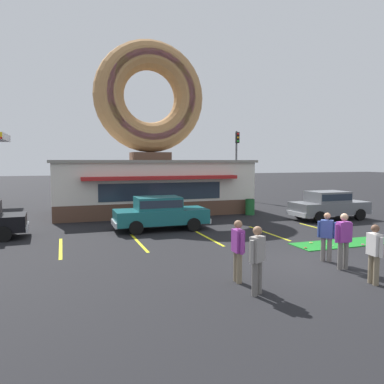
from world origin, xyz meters
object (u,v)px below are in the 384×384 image
(golf_ball, at_px, (333,246))
(pedestrian_hooded_kid, at_px, (238,248))
(pedestrian_leather_jacket_man, at_px, (374,251))
(pedestrian_beanie_man, at_px, (257,257))
(car_grey, at_px, (329,204))
(traffic_light_pole, at_px, (237,156))
(pedestrian_blue_sweater_man, at_px, (344,238))
(trash_bin, at_px, (250,207))
(pedestrian_clipboard_woman, at_px, (327,235))
(car_teal, at_px, (160,212))

(golf_ball, xyz_separation_m, pedestrian_hooded_kid, (-5.36, -2.60, 0.90))
(pedestrian_leather_jacket_man, height_order, pedestrian_beanie_man, pedestrian_beanie_man)
(pedestrian_leather_jacket_man, bearing_deg, car_grey, 56.53)
(pedestrian_hooded_kid, distance_m, pedestrian_beanie_man, 1.03)
(traffic_light_pole, bearing_deg, golf_ball, -103.56)
(golf_ball, height_order, car_grey, car_grey)
(pedestrian_blue_sweater_man, bearing_deg, pedestrian_hooded_kid, -179.31)
(pedestrian_leather_jacket_man, relative_size, pedestrian_beanie_man, 0.94)
(pedestrian_beanie_man, distance_m, trash_bin, 13.94)
(pedestrian_hooded_kid, xyz_separation_m, pedestrian_leather_jacket_man, (3.38, -1.35, -0.06))
(car_grey, relative_size, pedestrian_leather_jacket_man, 2.82)
(golf_ball, distance_m, pedestrian_clipboard_woman, 2.49)
(trash_bin, bearing_deg, pedestrian_clipboard_woman, -104.54)
(car_grey, distance_m, trash_bin, 4.57)
(golf_ball, bearing_deg, pedestrian_blue_sweater_man, -124.88)
(pedestrian_clipboard_woman, relative_size, traffic_light_pole, 0.28)
(car_teal, bearing_deg, trash_bin, 25.42)
(traffic_light_pole, bearing_deg, pedestrian_hooded_kid, -115.77)
(pedestrian_blue_sweater_man, bearing_deg, golf_ball, 55.12)
(car_teal, relative_size, pedestrian_leather_jacket_man, 2.81)
(pedestrian_leather_jacket_man, bearing_deg, car_teal, 109.82)
(pedestrian_clipboard_woman, height_order, traffic_light_pole, traffic_light_pole)
(pedestrian_blue_sweater_man, bearing_deg, traffic_light_pole, 73.26)
(car_teal, height_order, traffic_light_pole, traffic_light_pole)
(pedestrian_clipboard_woman, distance_m, traffic_light_pole, 19.71)
(golf_ball, relative_size, pedestrian_clipboard_woman, 0.03)
(golf_ball, distance_m, traffic_light_pole, 17.86)
(pedestrian_hooded_kid, xyz_separation_m, pedestrian_clipboard_woman, (3.70, 0.96, -0.06))
(car_teal, height_order, pedestrian_blue_sweater_man, pedestrian_blue_sweater_man)
(pedestrian_blue_sweater_man, distance_m, pedestrian_beanie_man, 3.72)
(pedestrian_leather_jacket_man, xyz_separation_m, pedestrian_beanie_man, (-3.36, 0.31, 0.06))
(pedestrian_hooded_kid, height_order, pedestrian_leather_jacket_man, pedestrian_hooded_kid)
(golf_ball, relative_size, pedestrian_beanie_man, 0.02)
(traffic_light_pole, bearing_deg, car_grey, -88.58)
(golf_ball, distance_m, pedestrian_blue_sweater_man, 3.25)
(pedestrian_blue_sweater_man, distance_m, pedestrian_leather_jacket_man, 1.40)
(pedestrian_leather_jacket_man, bearing_deg, pedestrian_beanie_man, 174.65)
(pedestrian_hooded_kid, bearing_deg, pedestrian_leather_jacket_man, -21.69)
(car_grey, bearing_deg, pedestrian_leather_jacket_man, -123.47)
(pedestrian_blue_sweater_man, bearing_deg, pedestrian_beanie_man, -163.21)
(golf_ball, height_order, pedestrian_hooded_kid, pedestrian_hooded_kid)
(car_grey, height_order, pedestrian_clipboard_woman, pedestrian_clipboard_woman)
(pedestrian_hooded_kid, height_order, trash_bin, pedestrian_hooded_kid)
(pedestrian_beanie_man, bearing_deg, golf_ball, 34.22)
(pedestrian_hooded_kid, relative_size, traffic_light_pole, 0.30)
(golf_ball, bearing_deg, traffic_light_pole, 76.44)
(car_teal, xyz_separation_m, pedestrian_leather_jacket_man, (3.47, -9.62, 0.02))
(pedestrian_leather_jacket_man, height_order, pedestrian_clipboard_woman, pedestrian_leather_jacket_man)
(golf_ball, relative_size, trash_bin, 0.04)
(pedestrian_clipboard_woman, height_order, trash_bin, pedestrian_clipboard_woman)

